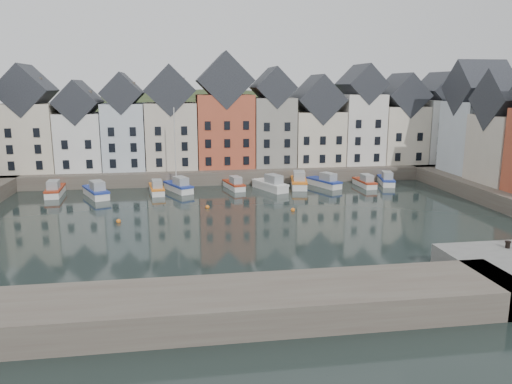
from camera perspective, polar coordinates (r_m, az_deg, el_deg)
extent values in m
plane|color=black|center=(53.84, -0.80, -3.74)|extent=(260.00, 260.00, 0.00)
cube|color=#4F443C|center=(82.76, -3.72, 2.53)|extent=(90.00, 16.00, 2.00)
cube|color=#4F443C|center=(32.45, -13.28, -13.17)|extent=(50.00, 6.00, 2.00)
ellipsoid|color=#1F2E17|center=(112.40, -4.79, -4.88)|extent=(153.60, 70.40, 64.00)
sphere|color=black|center=(102.63, -12.72, 8.44)|extent=(5.77, 5.77, 5.77)
sphere|color=black|center=(116.74, 7.21, 8.75)|extent=(5.27, 5.27, 5.27)
sphere|color=black|center=(112.70, 11.57, 8.36)|extent=(5.07, 5.07, 5.07)
sphere|color=black|center=(108.86, 2.60, 8.44)|extent=(5.01, 5.01, 5.01)
sphere|color=black|center=(112.42, -24.71, 6.84)|extent=(3.94, 3.94, 3.94)
sphere|color=black|center=(117.26, 8.93, 8.68)|extent=(5.21, 5.21, 5.21)
sphere|color=black|center=(110.52, -4.09, 8.74)|extent=(5.45, 5.45, 5.45)
sphere|color=black|center=(109.57, 15.59, 7.72)|extent=(4.49, 4.49, 4.49)
cube|color=beige|center=(82.64, -24.33, 5.70)|extent=(7.67, 8.00, 10.07)
cube|color=black|center=(82.29, -24.75, 10.49)|extent=(7.67, 8.16, 7.67)
cube|color=white|center=(81.09, -19.31, 5.47)|extent=(6.56, 8.00, 8.61)
cube|color=black|center=(80.69, -19.61, 9.65)|extent=(6.56, 8.16, 6.56)
cube|color=silver|center=(80.09, -14.73, 6.18)|extent=(6.20, 8.00, 10.02)
cube|color=black|center=(79.73, -14.98, 10.86)|extent=(6.20, 8.16, 6.20)
cube|color=beige|center=(79.68, -9.61, 6.40)|extent=(7.70, 8.00, 10.08)
cube|color=black|center=(79.32, -9.79, 11.40)|extent=(7.70, 8.16, 7.70)
cube|color=#B34D33|center=(79.95, -3.60, 7.00)|extent=(8.69, 8.00, 11.28)
cube|color=black|center=(79.64, -3.67, 12.59)|extent=(8.69, 8.16, 8.69)
cube|color=gray|center=(81.04, 1.88, 6.90)|extent=(6.43, 8.00, 10.78)
cube|color=black|center=(80.71, 1.91, 11.85)|extent=(6.43, 8.16, 6.43)
cube|color=beige|center=(82.80, 6.87, 6.16)|extent=(7.88, 8.00, 8.56)
cube|color=black|center=(82.41, 6.98, 10.47)|extent=(7.88, 8.16, 7.88)
cube|color=silver|center=(84.95, 11.70, 7.06)|extent=(6.50, 8.00, 11.27)
cube|color=black|center=(84.66, 11.92, 11.95)|extent=(6.50, 8.16, 6.50)
cube|color=beige|center=(87.73, 16.00, 6.36)|extent=(7.23, 8.00, 9.32)
cube|color=black|center=(87.38, 16.25, 10.57)|extent=(7.23, 8.16, 7.23)
cube|color=white|center=(90.76, 19.98, 6.60)|extent=(6.18, 8.00, 10.32)
cube|color=black|center=(90.45, 20.28, 10.81)|extent=(6.18, 8.16, 6.18)
cube|color=silver|center=(80.55, 23.78, 5.72)|extent=(7.47, 8.00, 10.38)
cube|color=black|center=(80.20, 24.22, 10.81)|extent=(7.62, 8.00, 8.00)
cube|color=beige|center=(74.04, 27.03, 4.37)|extent=(8.14, 8.00, 8.89)
sphere|color=orange|center=(61.14, -5.57, -1.73)|extent=(0.50, 0.50, 0.50)
sphere|color=orange|center=(59.63, 4.24, -2.06)|extent=(0.50, 0.50, 0.50)
sphere|color=orange|center=(56.62, -15.44, -3.24)|extent=(0.50, 0.50, 0.50)
cube|color=silver|center=(73.49, -21.96, -0.05)|extent=(2.22, 6.19, 1.12)
cube|color=#9D2F16|center=(73.37, -22.00, 0.41)|extent=(2.32, 6.32, 0.25)
cube|color=gray|center=(72.38, -22.15, 0.74)|extent=(1.57, 2.52, 1.22)
cube|color=silver|center=(70.51, -17.82, -0.22)|extent=(4.31, 6.68, 1.18)
cube|color=navy|center=(70.38, -17.85, 0.29)|extent=(4.46, 6.84, 0.27)
cube|color=gray|center=(69.34, -17.69, 0.68)|extent=(2.40, 2.96, 1.29)
cube|color=silver|center=(70.85, -11.27, 0.15)|extent=(2.36, 5.78, 1.03)
cube|color=orange|center=(70.74, -11.29, 0.60)|extent=(2.47, 5.91, 0.23)
cube|color=gray|center=(69.81, -11.25, 0.92)|extent=(1.58, 2.39, 1.12)
cube|color=silver|center=(71.52, -8.87, 0.37)|extent=(4.20, 6.34, 1.12)
cube|color=navy|center=(71.40, -8.89, 0.86)|extent=(4.34, 6.49, 0.26)
cube|color=gray|center=(70.46, -8.59, 1.22)|extent=(2.31, 2.82, 1.22)
cylinder|color=silver|center=(71.15, -9.23, 5.01)|extent=(0.14, 0.14, 11.23)
cube|color=silver|center=(72.48, -2.54, 0.63)|extent=(2.80, 5.65, 0.99)
cube|color=#9D2F16|center=(72.38, -2.55, 1.05)|extent=(2.91, 5.77, 0.23)
cube|color=gray|center=(71.52, -2.34, 1.36)|extent=(1.72, 2.40, 1.08)
cube|color=silver|center=(71.65, 1.60, 0.56)|extent=(4.38, 6.79, 1.20)
cube|color=silver|center=(71.52, 1.60, 1.07)|extent=(4.54, 6.95, 0.27)
cube|color=gray|center=(70.60, 2.04, 1.46)|extent=(2.43, 3.01, 1.31)
cube|color=silver|center=(74.16, 4.89, 0.93)|extent=(3.31, 7.16, 1.26)
cube|color=orange|center=(74.03, 4.90, 1.45)|extent=(3.45, 7.32, 0.29)
cube|color=gray|center=(72.89, 4.95, 1.84)|extent=(2.09, 3.01, 1.38)
cube|color=silver|center=(74.68, 7.76, 0.90)|extent=(4.06, 6.29, 1.11)
cube|color=navy|center=(74.57, 7.77, 1.36)|extent=(4.20, 6.44, 0.25)
cube|color=gray|center=(73.77, 8.24, 1.71)|extent=(2.25, 2.79, 1.21)
cube|color=silver|center=(75.81, 12.28, 0.87)|extent=(1.87, 5.49, 0.99)
cube|color=#9D2F16|center=(75.71, 12.30, 1.27)|extent=(1.97, 5.61, 0.23)
cube|color=gray|center=(74.88, 12.56, 1.57)|extent=(1.36, 2.23, 1.09)
cube|color=silver|center=(78.27, 14.62, 1.12)|extent=(3.03, 6.01, 1.06)
cube|color=navy|center=(78.17, 14.64, 1.53)|extent=(3.15, 6.14, 0.24)
cube|color=gray|center=(77.23, 14.77, 1.84)|extent=(1.85, 2.56, 1.15)
cylinder|color=black|center=(44.62, 26.83, -5.43)|extent=(0.36, 0.36, 0.50)
cylinder|color=black|center=(44.54, 26.86, -5.09)|extent=(0.48, 0.48, 0.08)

